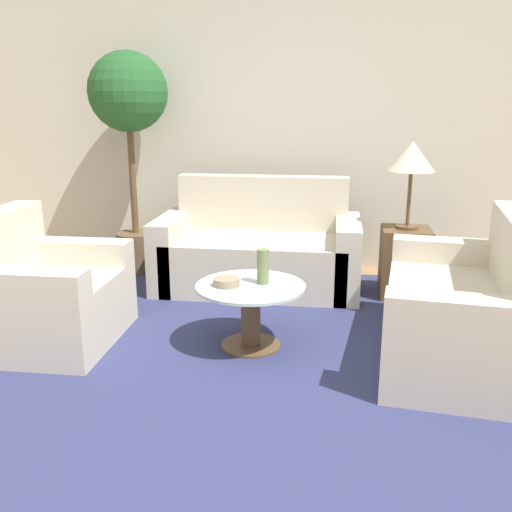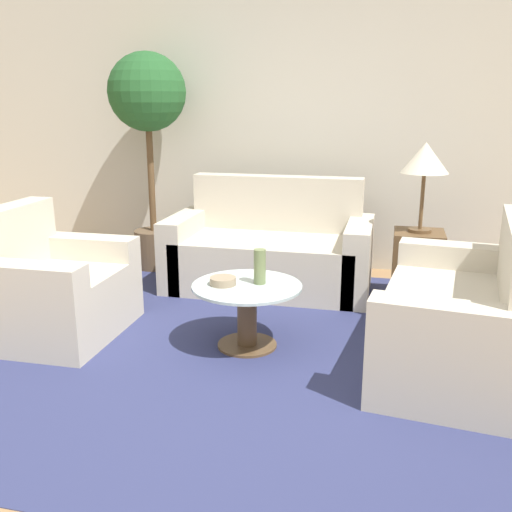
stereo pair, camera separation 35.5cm
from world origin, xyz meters
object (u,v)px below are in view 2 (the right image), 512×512
object	(u,v)px
coffee_table	(247,307)
bowl	(223,281)
armchair	(51,292)
loveseat	(468,321)
table_lamp	(425,160)
vase	(260,267)
potted_plant	(148,114)
sofa_main	(271,252)

from	to	relation	value
coffee_table	bowl	size ratio (longest dim) A/B	4.20
armchair	coffee_table	distance (m)	1.37
loveseat	table_lamp	xyz separation A→B (m)	(-0.25, 1.17, 0.83)
coffee_table	table_lamp	size ratio (longest dim) A/B	1.02
vase	table_lamp	bearing A→B (deg)	48.14
vase	bowl	world-z (taller)	vase
coffee_table	potted_plant	world-z (taller)	potted_plant
potted_plant	vase	size ratio (longest dim) A/B	8.81
armchair	coffee_table	bearing A→B (deg)	-86.98
armchair	potted_plant	distance (m)	2.04
loveseat	table_lamp	bearing A→B (deg)	-160.58
table_lamp	bowl	size ratio (longest dim) A/B	4.11
loveseat	coffee_table	world-z (taller)	loveseat
coffee_table	sofa_main	bearing A→B (deg)	95.22
sofa_main	potted_plant	bearing A→B (deg)	166.46
potted_plant	vase	xyz separation A→B (m)	(1.40, -1.55, -0.91)
sofa_main	armchair	bearing A→B (deg)	-131.88
armchair	table_lamp	size ratio (longest dim) A/B	1.38
sofa_main	bowl	size ratio (longest dim) A/B	10.11
armchair	vase	size ratio (longest dim) A/B	4.22
potted_plant	armchair	bearing A→B (deg)	-91.29
coffee_table	table_lamp	world-z (taller)	table_lamp
coffee_table	potted_plant	size ratio (longest dim) A/B	0.36
vase	loveseat	bearing A→B (deg)	-1.28
loveseat	vase	xyz separation A→B (m)	(-1.28, 0.03, 0.24)
sofa_main	loveseat	world-z (taller)	sofa_main
loveseat	potted_plant	xyz separation A→B (m)	(-2.68, 1.58, 1.15)
sofa_main	vase	distance (m)	1.30
armchair	loveseat	xyz separation A→B (m)	(2.72, 0.10, 0.00)
table_lamp	potted_plant	distance (m)	2.48
table_lamp	bowl	xyz separation A→B (m)	(-1.25, -1.22, -0.67)
armchair	potted_plant	xyz separation A→B (m)	(0.04, 1.68, 1.15)
sofa_main	vase	bearing A→B (deg)	-81.31
armchair	loveseat	bearing A→B (deg)	-88.37
table_lamp	loveseat	bearing A→B (deg)	-77.72
table_lamp	coffee_table	bearing A→B (deg)	-132.70
sofa_main	loveseat	xyz separation A→B (m)	(1.47, -1.29, -0.00)
armchair	bowl	world-z (taller)	armchair
loveseat	coffee_table	distance (m)	1.35
sofa_main	coffee_table	size ratio (longest dim) A/B	2.41
armchair	potted_plant	size ratio (longest dim) A/B	0.48
coffee_table	vase	distance (m)	0.28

